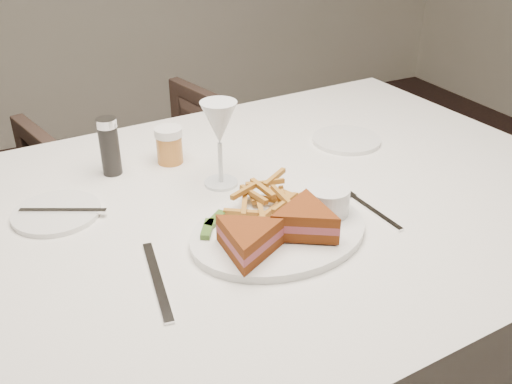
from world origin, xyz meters
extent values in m
cube|color=silver|center=(0.04, 0.24, 0.38)|extent=(1.49, 1.04, 0.75)
imported|color=#44322A|center=(0.09, 1.10, 0.34)|extent=(0.79, 0.76, 0.68)
ellipsoid|color=white|center=(0.04, 0.11, 0.76)|extent=(0.33, 0.27, 0.01)
cube|color=silver|center=(-0.19, 0.08, 0.75)|extent=(0.04, 0.21, 0.00)
cylinder|color=white|center=(-0.29, 0.35, 0.76)|extent=(0.16, 0.16, 0.01)
cylinder|color=white|center=(0.37, 0.39, 0.76)|extent=(0.16, 0.16, 0.01)
cylinder|color=black|center=(-0.16, 0.47, 0.81)|extent=(0.04, 0.04, 0.12)
cylinder|color=#B8712C|center=(-0.03, 0.47, 0.79)|extent=(0.06, 0.06, 0.08)
cube|color=#3C6222|center=(-0.05, 0.18, 0.77)|extent=(0.05, 0.05, 0.01)
cube|color=#3C6222|center=(-0.07, 0.15, 0.77)|extent=(0.04, 0.06, 0.01)
cylinder|color=white|center=(0.14, 0.12, 0.79)|extent=(0.08, 0.08, 0.05)
camera|label=1|loc=(-0.37, -0.62, 1.30)|focal=40.00mm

